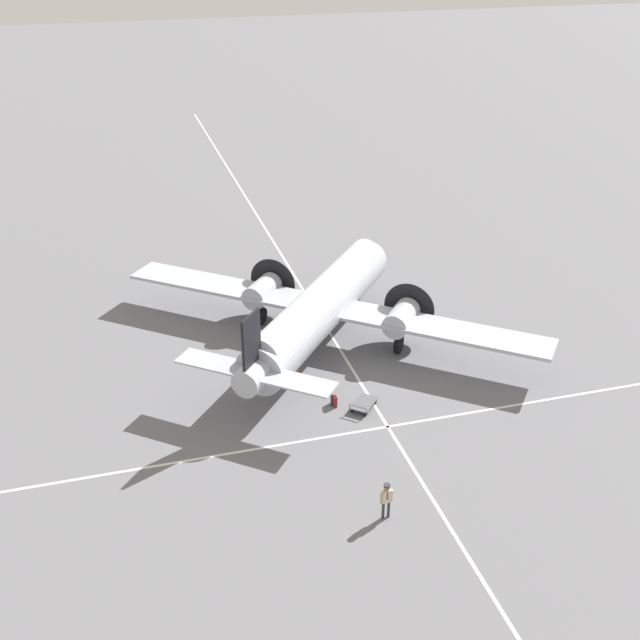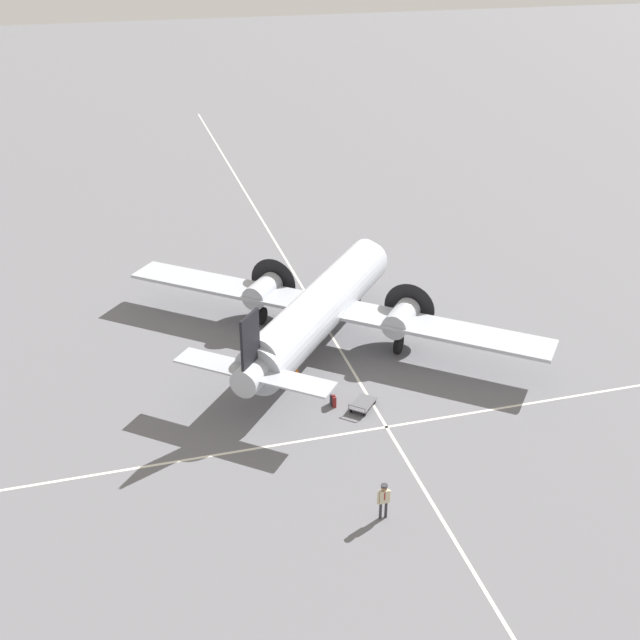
# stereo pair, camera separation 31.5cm
# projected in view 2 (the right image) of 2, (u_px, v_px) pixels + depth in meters

# --- Properties ---
(ground_plane) EXTENTS (300.00, 300.00, 0.00)m
(ground_plane) POSITION_uv_depth(u_px,v_px,m) (320.00, 346.00, 47.27)
(ground_plane) COLOR slate
(apron_line_eastwest) EXTENTS (120.00, 0.16, 0.01)m
(apron_line_eastwest) POSITION_uv_depth(u_px,v_px,m) (336.00, 344.00, 47.50)
(apron_line_eastwest) COLOR silver
(apron_line_eastwest) RESTS_ON ground_plane
(apron_line_northsouth) EXTENTS (0.16, 120.00, 0.01)m
(apron_line_northsouth) POSITION_uv_depth(u_px,v_px,m) (367.00, 430.00, 39.75)
(apron_line_northsouth) COLOR silver
(apron_line_northsouth) RESTS_ON ground_plane
(airliner_main) EXTENTS (19.65, 21.85, 5.97)m
(airliner_main) POSITION_uv_depth(u_px,v_px,m) (323.00, 304.00, 46.43)
(airliner_main) COLOR #ADB2BC
(airliner_main) RESTS_ON ground_plane
(crew_foreground) EXTENTS (0.30, 0.60, 1.76)m
(crew_foreground) POSITION_uv_depth(u_px,v_px,m) (384.00, 497.00, 33.60)
(crew_foreground) COLOR #2D2D33
(crew_foreground) RESTS_ON ground_plane
(suitcase_near_door) EXTENTS (0.34, 0.18, 0.65)m
(suitcase_near_door) POSITION_uv_depth(u_px,v_px,m) (334.00, 401.00, 41.50)
(suitcase_near_door) COLOR maroon
(suitcase_near_door) RESTS_ON ground_plane
(suitcase_upright_spare) EXTENTS (0.36, 0.13, 0.56)m
(suitcase_upright_spare) POSITION_uv_depth(u_px,v_px,m) (332.00, 400.00, 41.64)
(suitcase_upright_spare) COLOR #232328
(suitcase_upright_spare) RESTS_ON ground_plane
(baggage_cart) EXTENTS (1.85, 1.81, 0.56)m
(baggage_cart) POSITION_uv_depth(u_px,v_px,m) (363.00, 404.00, 41.35)
(baggage_cart) COLOR #56565B
(baggage_cart) RESTS_ON ground_plane
(traffic_cone) EXTENTS (0.48, 0.48, 0.63)m
(traffic_cone) POSITION_uv_depth(u_px,v_px,m) (297.00, 372.00, 44.07)
(traffic_cone) COLOR orange
(traffic_cone) RESTS_ON ground_plane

